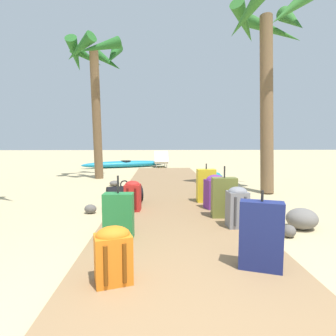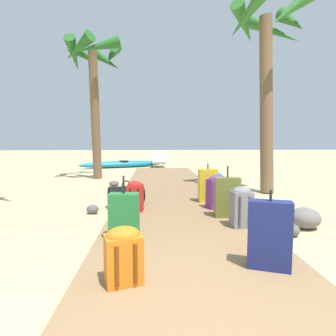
# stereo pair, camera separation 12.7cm
# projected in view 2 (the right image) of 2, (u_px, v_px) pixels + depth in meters

# --- Properties ---
(ground_plane) EXTENTS (60.00, 60.00, 0.00)m
(ground_plane) POSITION_uv_depth(u_px,v_px,m) (173.00, 202.00, 5.74)
(ground_plane) COLOR tan
(boardwalk) EXTENTS (2.20, 10.46, 0.08)m
(boardwalk) POSITION_uv_depth(u_px,v_px,m) (170.00, 191.00, 6.78)
(boardwalk) COLOR olive
(boardwalk) RESTS_ON ground
(suitcase_olive) EXTENTS (0.38, 0.20, 0.80)m
(suitcase_olive) POSITION_uv_depth(u_px,v_px,m) (227.00, 197.00, 4.32)
(suitcase_olive) COLOR olive
(suitcase_olive) RESTS_ON boardwalk
(backpack_purple) EXTENTS (0.39, 0.31, 0.59)m
(backpack_purple) POSITION_uv_depth(u_px,v_px,m) (217.00, 190.00, 4.88)
(backpack_purple) COLOR #6B2D84
(backpack_purple) RESTS_ON boardwalk
(backpack_orange) EXTENTS (0.35, 0.30, 0.48)m
(backpack_orange) POSITION_uv_depth(u_px,v_px,m) (123.00, 254.00, 2.31)
(backpack_orange) COLOR orange
(backpack_orange) RESTS_ON boardwalk
(suitcase_yellow) EXTENTS (0.36, 0.21, 0.75)m
(suitcase_yellow) POSITION_uv_depth(u_px,v_px,m) (208.00, 185.00, 5.39)
(suitcase_yellow) COLOR gold
(suitcase_yellow) RESTS_ON boardwalk
(suitcase_navy) EXTENTS (0.42, 0.28, 0.74)m
(suitcase_navy) POSITION_uv_depth(u_px,v_px,m) (269.00, 235.00, 2.57)
(suitcase_navy) COLOR navy
(suitcase_navy) RESTS_ON boardwalk
(backpack_grey) EXTENTS (0.28, 0.27, 0.56)m
(backpack_grey) POSITION_uv_depth(u_px,v_px,m) (241.00, 206.00, 3.83)
(backpack_grey) COLOR slate
(backpack_grey) RESTS_ON boardwalk
(backpack_teal) EXTENTS (0.40, 0.36, 0.52)m
(backpack_teal) POSITION_uv_depth(u_px,v_px,m) (215.00, 183.00, 5.99)
(backpack_teal) COLOR #197A7F
(backpack_teal) RESTS_ON boardwalk
(suitcase_green) EXTENTS (0.37, 0.20, 0.77)m
(suitcase_green) POSITION_uv_depth(u_px,v_px,m) (124.00, 216.00, 3.36)
(suitcase_green) COLOR #237538
(suitcase_green) RESTS_ON boardwalk
(backpack_red) EXTENTS (0.28, 0.27, 0.51)m
(backpack_red) POSITION_uv_depth(u_px,v_px,m) (135.00, 195.00, 4.69)
(backpack_red) COLOR red
(backpack_red) RESTS_ON boardwalk
(duffel_bag_black) EXTENTS (0.72, 0.52, 0.44)m
(duffel_bag_black) POSITION_uv_depth(u_px,v_px,m) (126.00, 195.00, 5.25)
(duffel_bag_black) COLOR black
(duffel_bag_black) RESTS_ON boardwalk
(palm_tree_near_right) EXTENTS (2.18, 2.24, 4.67)m
(palm_tree_near_right) POSITION_uv_depth(u_px,v_px,m) (268.00, 47.00, 6.61)
(palm_tree_near_right) COLOR brown
(palm_tree_near_right) RESTS_ON ground
(palm_tree_far_left) EXTENTS (1.88, 2.02, 4.44)m
(palm_tree_far_left) POSITION_uv_depth(u_px,v_px,m) (93.00, 69.00, 8.69)
(palm_tree_far_left) COLOR brown
(palm_tree_far_left) RESTS_ON ground
(lounge_chair) EXTENTS (0.68, 1.57, 0.79)m
(lounge_chair) POSITION_uv_depth(u_px,v_px,m) (159.00, 161.00, 12.84)
(lounge_chair) COLOR white
(lounge_chair) RESTS_ON ground
(kayak) EXTENTS (3.99, 1.88, 0.32)m
(kayak) POSITION_uv_depth(u_px,v_px,m) (124.00, 164.00, 12.95)
(kayak) COLOR teal
(kayak) RESTS_ON ground
(rock_right_near) EXTENTS (0.52, 0.50, 0.30)m
(rock_right_near) POSITION_uv_depth(u_px,v_px,m) (305.00, 218.00, 4.02)
(rock_right_near) COLOR slate
(rock_right_near) RESTS_ON ground
(rock_left_far) EXTENTS (0.24, 0.20, 0.16)m
(rock_left_far) POSITION_uv_depth(u_px,v_px,m) (93.00, 209.00, 4.82)
(rock_left_far) COLOR #5B5651
(rock_left_far) RESTS_ON ground
(rock_left_mid) EXTENTS (0.38, 0.38, 0.15)m
(rock_left_mid) POSITION_uv_depth(u_px,v_px,m) (114.00, 183.00, 7.73)
(rock_left_mid) COLOR #5B5651
(rock_left_mid) RESTS_ON ground
(rock_right_mid) EXTENTS (0.25, 0.27, 0.16)m
(rock_right_mid) POSITION_uv_depth(u_px,v_px,m) (293.00, 230.00, 3.69)
(rock_right_mid) COLOR #5B5651
(rock_right_mid) RESTS_ON ground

